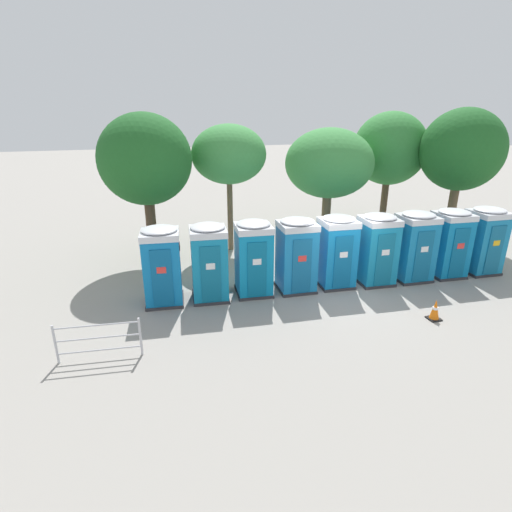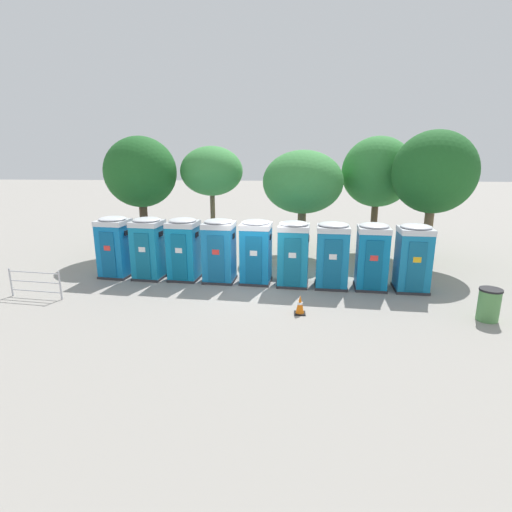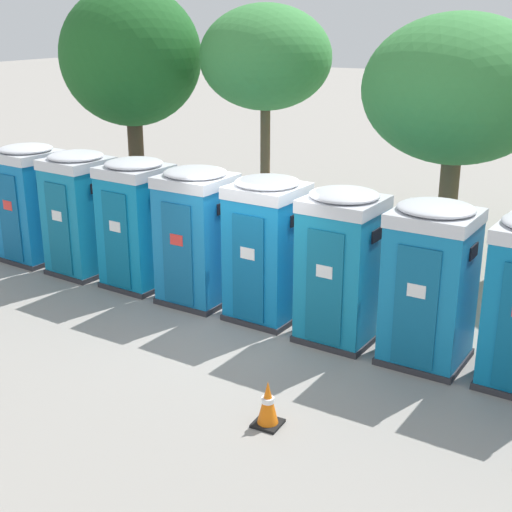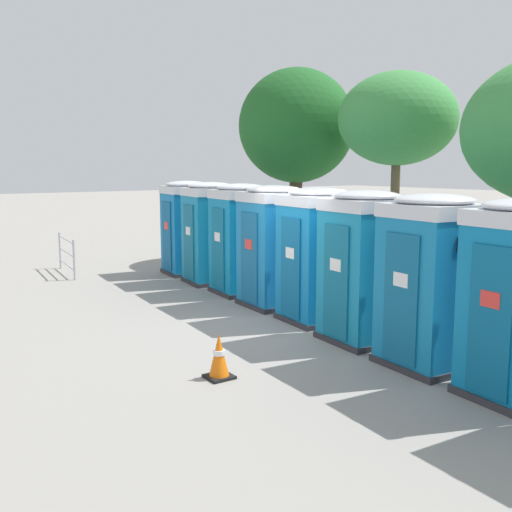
{
  "view_description": "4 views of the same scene",
  "coord_description": "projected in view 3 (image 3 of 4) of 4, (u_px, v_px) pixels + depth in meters",
  "views": [
    {
      "loc": [
        -6.57,
        -11.07,
        5.86
      ],
      "look_at": [
        -2.83,
        0.76,
        1.34
      ],
      "focal_mm": 28.0,
      "sensor_mm": 36.0,
      "label": 1
    },
    {
      "loc": [
        1.09,
        -14.71,
        5.07
      ],
      "look_at": [
        0.05,
        0.52,
        1.1
      ],
      "focal_mm": 28.0,
      "sensor_mm": 36.0,
      "label": 2
    },
    {
      "loc": [
        5.36,
        -9.89,
        5.12
      ],
      "look_at": [
        -0.15,
        0.53,
        1.11
      ],
      "focal_mm": 50.0,
      "sensor_mm": 36.0,
      "label": 3
    },
    {
      "loc": [
        8.54,
        -6.76,
        2.92
      ],
      "look_at": [
        -2.17,
        0.7,
        0.97
      ],
      "focal_mm": 42.0,
      "sensor_mm": 36.0,
      "label": 4
    }
  ],
  "objects": [
    {
      "name": "ground_plane",
      "position": [
        249.0,
        327.0,
        12.3
      ],
      "size": [
        120.0,
        120.0,
        0.0
      ],
      "primitive_type": "plane",
      "color": "gray"
    },
    {
      "name": "portapotty_3",
      "position": [
        197.0,
        235.0,
        13.05
      ],
      "size": [
        1.32,
        1.29,
        2.54
      ],
      "color": "#2D2D33",
      "rests_on": "ground"
    },
    {
      "name": "portapotty_2",
      "position": [
        137.0,
        223.0,
        13.83
      ],
      "size": [
        1.3,
        1.32,
        2.54
      ],
      "color": "#2D2D33",
      "rests_on": "ground"
    },
    {
      "name": "street_tree_2",
      "position": [
        458.0,
        90.0,
        14.64
      ],
      "size": [
        3.94,
        3.94,
        5.2
      ],
      "color": "brown",
      "rests_on": "ground"
    },
    {
      "name": "portapotty_6",
      "position": [
        430.0,
        283.0,
        10.73
      ],
      "size": [
        1.32,
        1.29,
        2.54
      ],
      "color": "#2D2D33",
      "rests_on": "ground"
    },
    {
      "name": "street_tree_3",
      "position": [
        131.0,
        57.0,
        17.63
      ],
      "size": [
        3.5,
        3.5,
        5.85
      ],
      "color": "#4C3826",
      "rests_on": "ground"
    },
    {
      "name": "traffic_cone",
      "position": [
        268.0,
        404.0,
        9.27
      ],
      "size": [
        0.36,
        0.36,
        0.64
      ],
      "color": "black",
      "rests_on": "ground"
    },
    {
      "name": "portapotty_4",
      "position": [
        267.0,
        248.0,
        12.33
      ],
      "size": [
        1.29,
        1.31,
        2.54
      ],
      "color": "#2D2D33",
      "rests_on": "ground"
    },
    {
      "name": "street_tree_1",
      "position": [
        266.0,
        58.0,
        16.67
      ],
      "size": [
        3.12,
        3.12,
        5.39
      ],
      "color": "brown",
      "rests_on": "ground"
    },
    {
      "name": "portapotty_5",
      "position": [
        341.0,
        265.0,
        11.49
      ],
      "size": [
        1.3,
        1.3,
        2.54
      ],
      "color": "#2D2D33",
      "rests_on": "ground"
    },
    {
      "name": "portapotty_0",
      "position": [
        31.0,
        203.0,
        15.3
      ],
      "size": [
        1.32,
        1.33,
        2.54
      ],
      "color": "#2D2D33",
      "rests_on": "ground"
    },
    {
      "name": "portapotty_1",
      "position": [
        80.0,
        213.0,
        14.54
      ],
      "size": [
        1.31,
        1.33,
        2.54
      ],
      "color": "#2D2D33",
      "rests_on": "ground"
    }
  ]
}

